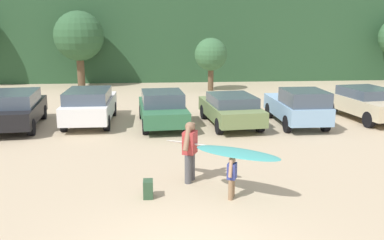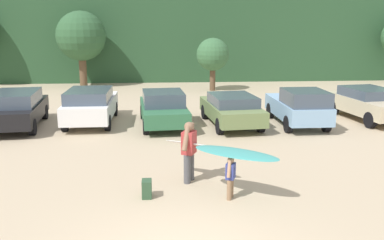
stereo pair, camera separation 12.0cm
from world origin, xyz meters
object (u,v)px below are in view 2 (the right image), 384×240
Objects in this scene: person_adult at (189,148)px; backpack_dropped at (147,189)px; parked_car_black at (17,108)px; parked_car_forest_green at (163,108)px; parked_car_olive_green at (231,109)px; parked_car_white at (91,105)px; surfboard_teal at (236,153)px; parked_car_champagne at (368,103)px; person_child at (231,175)px; parked_car_sky_blue at (299,106)px; surfboard_white at (193,144)px.

backpack_dropped is (-1.12, -1.03, -0.72)m from person_adult.
parked_car_black reaches higher than parked_car_forest_green.
parked_car_forest_green is 0.99× the size of parked_car_olive_green.
backpack_dropped is at bearing 66.24° from person_adult.
surfboard_teal is (4.82, -8.43, 0.32)m from parked_car_white.
parked_car_champagne is 2.06× the size of surfboard_teal.
person_child reaches higher than backpack_dropped.
surfboard_teal is at bearing 156.31° from person_adult.
parked_car_forest_green is 0.97× the size of parked_car_champagne.
person_child is at bearing 69.44° from surfboard_teal.
parked_car_sky_blue is 9.53m from backpack_dropped.
parked_car_forest_green reaches higher than surfboard_white.
backpack_dropped is (-3.34, -7.51, -0.50)m from parked_car_olive_green.
parked_car_forest_green is at bearing -55.10° from person_child.
parked_car_black is 2.09× the size of surfboard_teal.
surfboard_teal is at bearing -122.05° from person_child.
person_child is 0.56m from surfboard_teal.
surfboard_teal is (0.13, 0.09, 0.53)m from person_child.
person_child is 1.66m from surfboard_white.
parked_car_forest_green is at bearing -60.87° from person_adult.
parked_car_white is 12.27m from parked_car_champagne.
person_adult is (-2.22, -6.47, 0.22)m from parked_car_olive_green.
parked_car_forest_green reaches higher than surfboard_teal.
parked_car_black reaches higher than person_child.
surfboard_white is (-2.11, -6.34, 0.29)m from parked_car_olive_green.
person_adult is at bearing 140.32° from parked_car_sky_blue.
backpack_dropped is (-9.64, -8.18, -0.55)m from parked_car_champagne.
surfboard_white is at bearing -18.23° from surfboard_teal.
surfboard_white reaches higher than person_child.
parked_car_black is 11.06m from surfboard_teal.
person_adult reaches higher than parked_car_champagne.
person_child is (1.59, -7.94, -0.14)m from parked_car_forest_green.
parked_car_white is 9.72× the size of backpack_dropped.
parked_car_sky_blue is 7.83m from surfboard_white.
person_adult reaches higher than parked_car_forest_green.
surfboard_teal is at bearing -141.17° from parked_car_black.
parked_car_black is 11.03m from person_child.
parked_car_champagne is (12.27, -0.12, -0.05)m from parked_car_white.
parked_car_black is at bearing -10.46° from surfboard_teal.
surfboard_white is (6.78, -6.61, 0.20)m from parked_car_black.
surfboard_white is 3.77× the size of backpack_dropped.
parked_car_olive_green is 2.62× the size of surfboard_white.
person_adult is at bearing 121.75° from parked_car_champagne.
person_child is at bearing 129.67° from parked_car_champagne.
person_adult reaches higher than person_child.
person_adult reaches higher than parked_car_white.
surfboard_white is at bearing 121.59° from parked_car_champagne.
parked_car_white is 0.98× the size of parked_car_olive_green.
parked_car_black is 11.73m from parked_car_sky_blue.
parked_car_olive_green is 6.85m from person_adult.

